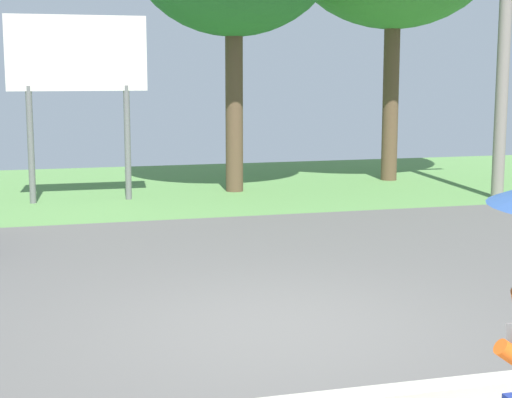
% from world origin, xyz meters
% --- Properties ---
extents(ground_plane, '(40.00, 22.00, 0.20)m').
position_xyz_m(ground_plane, '(0.00, 2.95, -0.05)').
color(ground_plane, '#565451').
extents(utility_pole, '(1.80, 0.24, 6.94)m').
position_xyz_m(utility_pole, '(6.53, 6.65, 3.65)').
color(utility_pole, gray).
rests_on(utility_pole, ground_plane).
extents(roadside_billboard, '(2.60, 0.12, 3.50)m').
position_xyz_m(roadside_billboard, '(-1.37, 8.41, 2.55)').
color(roadside_billboard, slate).
rests_on(roadside_billboard, ground_plane).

